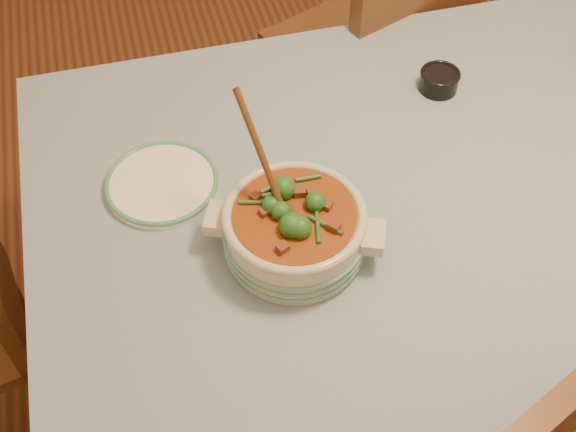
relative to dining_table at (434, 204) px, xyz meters
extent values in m
plane|color=#472314|center=(0.00, 0.00, -0.66)|extent=(4.50, 4.50, 0.00)
cube|color=brown|center=(0.00, 0.00, 0.06)|extent=(1.60, 1.00, 0.05)
cube|color=#8499AC|center=(0.00, 0.00, 0.09)|extent=(1.68, 1.08, 0.01)
cylinder|color=brown|center=(-0.73, 0.43, -0.31)|extent=(0.07, 0.07, 0.70)
cylinder|color=beige|center=(-0.34, -0.11, 0.14)|extent=(0.34, 0.34, 0.10)
torus|color=beige|center=(-0.34, -0.11, 0.19)|extent=(0.26, 0.26, 0.02)
cube|color=beige|center=(-0.21, -0.16, 0.16)|extent=(0.07, 0.08, 0.03)
cube|color=beige|center=(-0.47, -0.05, 0.16)|extent=(0.07, 0.08, 0.03)
cylinder|color=brown|center=(-0.34, -0.11, 0.19)|extent=(0.22, 0.22, 0.02)
cylinder|color=white|center=(-0.56, 0.12, 0.10)|extent=(0.23, 0.23, 0.02)
torus|color=#449766|center=(-0.56, 0.12, 0.11)|extent=(0.23, 0.23, 0.01)
cylinder|color=black|center=(0.10, 0.25, 0.11)|extent=(0.11, 0.11, 0.04)
torus|color=black|center=(0.10, 0.25, 0.14)|extent=(0.09, 0.09, 0.01)
cylinder|color=black|center=(0.10, 0.25, 0.13)|extent=(0.07, 0.07, 0.01)
cube|color=brown|center=(0.11, 0.77, -0.18)|extent=(0.59, 0.59, 0.04)
cube|color=brown|center=(0.19, 0.58, 0.07)|extent=(0.44, 0.21, 0.49)
cylinder|color=brown|center=(0.22, 1.02, -0.42)|extent=(0.04, 0.04, 0.49)
cylinder|color=brown|center=(-0.14, 0.88, -0.42)|extent=(0.04, 0.04, 0.49)
cylinder|color=brown|center=(0.36, 0.66, -0.42)|extent=(0.04, 0.04, 0.49)
cylinder|color=brown|center=(0.00, 0.52, -0.42)|extent=(0.04, 0.04, 0.49)
cylinder|color=brown|center=(-0.99, 0.30, -0.47)|extent=(0.04, 0.04, 0.40)
cylinder|color=brown|center=(-0.94, -0.02, -0.47)|extent=(0.04, 0.04, 0.40)
camera|label=1|loc=(-0.56, -0.89, 1.19)|focal=45.00mm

